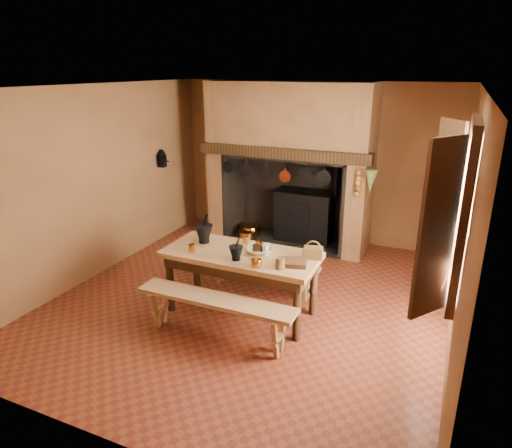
{
  "coord_description": "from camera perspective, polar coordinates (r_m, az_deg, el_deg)",
  "views": [
    {
      "loc": [
        2.31,
        -5.06,
        3.02
      ],
      "look_at": [
        -0.05,
        0.3,
        1.0
      ],
      "focal_mm": 32.0,
      "sensor_mm": 36.0,
      "label": 1
    }
  ],
  "objects": [
    {
      "name": "mixing_bowl",
      "position": [
        5.64,
        0.49,
        -3.27
      ],
      "size": [
        0.42,
        0.42,
        0.08
      ],
      "primitive_type": "imported",
      "rotation": [
        0.0,
        0.0,
        0.34
      ],
      "color": "#C0BD93",
      "rests_on": "work_table"
    },
    {
      "name": "hearth_pans",
      "position": [
        8.53,
        -0.91,
        -0.99
      ],
      "size": [
        0.51,
        0.62,
        0.2
      ],
      "color": "#BE7C2B",
      "rests_on": "floor"
    },
    {
      "name": "wooden_tray",
      "position": [
        5.33,
        4.63,
        -4.85
      ],
      "size": [
        0.37,
        0.3,
        0.06
      ],
      "primitive_type": "cube",
      "rotation": [
        0.0,
        0.0,
        0.25
      ],
      "color": "#341D10",
      "rests_on": "work_table"
    },
    {
      "name": "brass_mug_a",
      "position": [
        5.74,
        -8.02,
        -3.0
      ],
      "size": [
        0.1,
        0.1,
        0.1
      ],
      "primitive_type": "cylinder",
      "rotation": [
        0.0,
        0.0,
        0.14
      ],
      "color": "#BE7C2B",
      "rests_on": "work_table"
    },
    {
      "name": "work_table",
      "position": [
        5.73,
        -1.87,
        -4.78
      ],
      "size": [
        1.93,
        0.86,
        0.84
      ],
      "color": "tan",
      "rests_on": "floor"
    },
    {
      "name": "brass_cup",
      "position": [
        5.24,
        0.07,
        -4.94
      ],
      "size": [
        0.14,
        0.14,
        0.1
      ],
      "primitive_type": "imported",
      "rotation": [
        0.0,
        0.0,
        -0.11
      ],
      "color": "#BE7C2B",
      "rests_on": "work_table"
    },
    {
      "name": "herb_bunch",
      "position": [
        7.13,
        14.1,
        5.19
      ],
      "size": [
        0.2,
        0.2,
        0.35
      ],
      "primitive_type": "cone",
      "rotation": [
        3.14,
        0.0,
        0.0
      ],
      "color": "#5E6B33",
      "rests_on": "chimney_breast"
    },
    {
      "name": "mortar_small",
      "position": [
        5.43,
        -2.51,
        -3.55
      ],
      "size": [
        0.17,
        0.17,
        0.29
      ],
      "rotation": [
        0.0,
        0.0,
        0.07
      ],
      "color": "black",
      "rests_on": "work_table"
    },
    {
      "name": "stoneware_crock",
      "position": [
        5.21,
        3.06,
        -4.92
      ],
      "size": [
        0.12,
        0.12,
        0.13
      ],
      "primitive_type": "cylinder",
      "rotation": [
        0.0,
        0.0,
        0.11
      ],
      "color": "brown",
      "rests_on": "work_table"
    },
    {
      "name": "onion_string",
      "position": [
        7.17,
        12.66,
        4.97
      ],
      "size": [
        0.12,
        0.1,
        0.46
      ],
      "primitive_type": null,
      "color": "#B37521",
      "rests_on": "chimney_breast"
    },
    {
      "name": "coffee_grinder",
      "position": [
        5.64,
        0.42,
        -2.97
      ],
      "size": [
        0.17,
        0.14,
        0.18
      ],
      "rotation": [
        0.0,
        0.0,
        -0.18
      ],
      "color": "#341D10",
      "rests_on": "work_table"
    },
    {
      "name": "wall_front",
      "position": [
        3.65,
        -19.13,
        -8.51
      ],
      "size": [
        5.0,
        0.02,
        2.8
      ],
      "primitive_type": "cube",
      "color": "#96623C",
      "rests_on": "floor"
    },
    {
      "name": "hanging_pans",
      "position": [
        7.55,
        2.67,
        6.33
      ],
      "size": [
        1.92,
        0.29,
        0.27
      ],
      "color": "black",
      "rests_on": "chimney_breast"
    },
    {
      "name": "floor",
      "position": [
        6.33,
        -0.66,
        -9.45
      ],
      "size": [
        5.5,
        5.5,
        0.0
      ],
      "primitive_type": "plane",
      "color": "brown",
      "rests_on": "ground"
    },
    {
      "name": "iron_range",
      "position": [
        8.26,
        6.1,
        1.08
      ],
      "size": [
        1.12,
        0.55,
        1.6
      ],
      "color": "black",
      "rests_on": "floor"
    },
    {
      "name": "brass_mug_b",
      "position": [
        5.95,
        -1.28,
        -1.97
      ],
      "size": [
        0.11,
        0.11,
        0.1
      ],
      "primitive_type": "cylinder",
      "rotation": [
        0.0,
        0.0,
        0.3
      ],
      "color": "#BE7C2B",
      "rests_on": "work_table"
    },
    {
      "name": "wall_right",
      "position": [
        5.32,
        24.64,
        -0.5
      ],
      "size": [
        0.02,
        5.5,
        2.8
      ],
      "primitive_type": "cube",
      "color": "#96623C",
      "rests_on": "floor"
    },
    {
      "name": "wall_left",
      "position": [
        7.17,
        -19.29,
        4.92
      ],
      "size": [
        0.02,
        5.5,
        2.8
      ],
      "primitive_type": "cube",
      "color": "#96623C",
      "rests_on": "floor"
    },
    {
      "name": "mortar_large",
      "position": [
        5.98,
        -6.54,
        -1.1
      ],
      "size": [
        0.24,
        0.24,
        0.4
      ],
      "rotation": [
        0.0,
        0.0,
        -0.25
      ],
      "color": "black",
      "rests_on": "work_table"
    },
    {
      "name": "ceiling",
      "position": [
        5.56,
        -0.77,
        16.78
      ],
      "size": [
        5.5,
        5.5,
        0.0
      ],
      "primitive_type": "plane",
      "rotation": [
        3.14,
        0.0,
        0.0
      ],
      "color": "silver",
      "rests_on": "back_wall"
    },
    {
      "name": "window",
      "position": [
        4.84,
        23.32,
        1.62
      ],
      "size": [
        0.39,
        1.75,
        1.76
      ],
      "color": "white",
      "rests_on": "wall_right"
    },
    {
      "name": "bench_front",
      "position": [
        5.33,
        -5.06,
        -10.47
      ],
      "size": [
        1.91,
        0.33,
        0.54
      ],
      "color": "tan",
      "rests_on": "floor"
    },
    {
      "name": "glass_jar",
      "position": [
        5.56,
        1.19,
        -3.29
      ],
      "size": [
        0.09,
        0.09,
        0.14
      ],
      "primitive_type": "cylinder",
      "rotation": [
        0.0,
        0.0,
        -0.19
      ],
      "color": "beige",
      "rests_on": "work_table"
    },
    {
      "name": "wall_coffee_mill",
      "position": [
        8.26,
        -11.7,
        8.19
      ],
      "size": [
        0.23,
        0.16,
        0.31
      ],
      "color": "black",
      "rests_on": "wall_left"
    },
    {
      "name": "chimney_breast",
      "position": [
        7.91,
        4.32,
        10.22
      ],
      "size": [
        2.95,
        0.96,
        2.8
      ],
      "color": "#96623C",
      "rests_on": "floor"
    },
    {
      "name": "back_wall",
      "position": [
        8.3,
        7.25,
        7.66
      ],
      "size": [
        5.0,
        0.02,
        2.8
      ],
      "primitive_type": "cube",
      "color": "#96623C",
      "rests_on": "floor"
    },
    {
      "name": "bench_back",
      "position": [
        6.41,
        0.65,
        -5.58
      ],
      "size": [
        1.65,
        0.29,
        0.46
      ],
      "color": "tan",
      "rests_on": "floor"
    },
    {
      "name": "wicker_basket",
      "position": [
        5.54,
        7.14,
        -3.52
      ],
      "size": [
        0.26,
        0.21,
        0.22
      ],
      "rotation": [
        0.0,
        0.0,
        0.19
      ],
      "color": "#4F3717",
      "rests_on": "work_table"
    }
  ]
}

